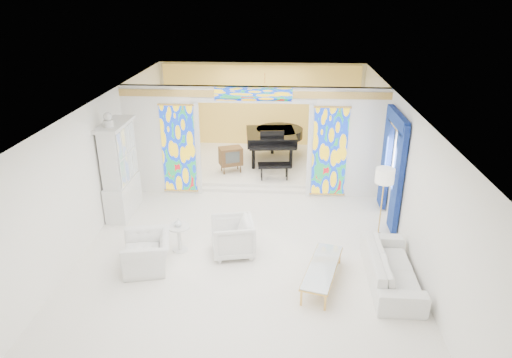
# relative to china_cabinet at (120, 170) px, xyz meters

# --- Properties ---
(floor) EXTENTS (12.00, 12.00, 0.00)m
(floor) POSITION_rel_china_cabinet_xyz_m (3.22, -0.60, -1.17)
(floor) COLOR white
(floor) RESTS_ON ground
(ceiling) EXTENTS (7.00, 12.00, 0.02)m
(ceiling) POSITION_rel_china_cabinet_xyz_m (3.22, -0.60, 1.83)
(ceiling) COLOR white
(ceiling) RESTS_ON wall_back
(wall_back) EXTENTS (7.00, 0.02, 3.00)m
(wall_back) POSITION_rel_china_cabinet_xyz_m (3.22, 5.40, 0.33)
(wall_back) COLOR white
(wall_back) RESTS_ON floor
(wall_left) EXTENTS (0.02, 12.00, 3.00)m
(wall_left) POSITION_rel_china_cabinet_xyz_m (-0.28, -0.60, 0.33)
(wall_left) COLOR white
(wall_left) RESTS_ON floor
(wall_right) EXTENTS (0.02, 12.00, 3.00)m
(wall_right) POSITION_rel_china_cabinet_xyz_m (6.72, -0.60, 0.33)
(wall_right) COLOR white
(wall_right) RESTS_ON floor
(partition_wall) EXTENTS (7.00, 0.22, 3.00)m
(partition_wall) POSITION_rel_china_cabinet_xyz_m (3.22, 1.40, 0.48)
(partition_wall) COLOR white
(partition_wall) RESTS_ON floor
(stained_glass_left) EXTENTS (0.90, 0.04, 2.40)m
(stained_glass_left) POSITION_rel_china_cabinet_xyz_m (1.19, 1.29, 0.13)
(stained_glass_left) COLOR gold
(stained_glass_left) RESTS_ON partition_wall
(stained_glass_right) EXTENTS (0.90, 0.04, 2.40)m
(stained_glass_right) POSITION_rel_china_cabinet_xyz_m (5.25, 1.29, 0.13)
(stained_glass_right) COLOR gold
(stained_glass_right) RESTS_ON partition_wall
(stained_glass_transom) EXTENTS (2.00, 0.04, 0.34)m
(stained_glass_transom) POSITION_rel_china_cabinet_xyz_m (3.22, 1.29, 1.65)
(stained_glass_transom) COLOR gold
(stained_glass_transom) RESTS_ON partition_wall
(alcove_platform) EXTENTS (6.80, 3.80, 0.18)m
(alcove_platform) POSITION_rel_china_cabinet_xyz_m (3.22, 3.50, -1.08)
(alcove_platform) COLOR white
(alcove_platform) RESTS_ON floor
(gold_curtain_back) EXTENTS (6.70, 0.10, 2.90)m
(gold_curtain_back) POSITION_rel_china_cabinet_xyz_m (3.22, 5.28, 0.33)
(gold_curtain_back) COLOR #ECCB52
(gold_curtain_back) RESTS_ON wall_back
(chandelier) EXTENTS (0.48, 0.48, 0.30)m
(chandelier) POSITION_rel_china_cabinet_xyz_m (3.42, 3.40, 1.38)
(chandelier) COLOR gold
(chandelier) RESTS_ON ceiling
(blue_drapes) EXTENTS (0.14, 1.85, 2.65)m
(blue_drapes) POSITION_rel_china_cabinet_xyz_m (6.62, 0.10, 0.41)
(blue_drapes) COLOR navy
(blue_drapes) RESTS_ON wall_right
(china_cabinet) EXTENTS (0.56, 1.46, 2.72)m
(china_cabinet) POSITION_rel_china_cabinet_xyz_m (0.00, 0.00, 0.00)
(china_cabinet) COLOR silver
(china_cabinet) RESTS_ON floor
(armchair_left) EXTENTS (1.16, 1.26, 0.70)m
(armchair_left) POSITION_rel_china_cabinet_xyz_m (1.29, -2.39, -0.82)
(armchair_left) COLOR silver
(armchair_left) RESTS_ON floor
(armchair_right) EXTENTS (1.05, 1.03, 0.81)m
(armchair_right) POSITION_rel_china_cabinet_xyz_m (2.97, -1.76, -0.77)
(armchair_right) COLOR white
(armchair_right) RESTS_ON floor
(sofa) EXTENTS (0.91, 2.26, 0.66)m
(sofa) POSITION_rel_china_cabinet_xyz_m (6.17, -2.61, -0.84)
(sofa) COLOR silver
(sofa) RESTS_ON floor
(side_table) EXTENTS (0.55, 0.55, 0.60)m
(side_table) POSITION_rel_china_cabinet_xyz_m (1.80, -1.71, -0.78)
(side_table) COLOR silver
(side_table) RESTS_ON floor
(vase) EXTENTS (0.18, 0.18, 0.17)m
(vase) POSITION_rel_china_cabinet_xyz_m (1.80, -1.71, -0.48)
(vase) COLOR white
(vase) RESTS_ON side_table
(coffee_table) EXTENTS (0.96, 1.79, 0.38)m
(coffee_table) POSITION_rel_china_cabinet_xyz_m (4.82, -2.73, -0.82)
(coffee_table) COLOR silver
(coffee_table) RESTS_ON floor
(floor_lamp) EXTENTS (0.44, 0.44, 1.69)m
(floor_lamp) POSITION_rel_china_cabinet_xyz_m (6.25, -0.83, 0.27)
(floor_lamp) COLOR gold
(floor_lamp) RESTS_ON floor
(grand_piano) EXTENTS (1.94, 3.01, 1.15)m
(grand_piano) POSITION_rel_china_cabinet_xyz_m (3.74, 3.72, -0.21)
(grand_piano) COLOR black
(grand_piano) RESTS_ON alcove_platform
(tv_console) EXTENTS (0.78, 0.66, 0.77)m
(tv_console) POSITION_rel_china_cabinet_xyz_m (2.45, 2.52, -0.49)
(tv_console) COLOR brown
(tv_console) RESTS_ON alcove_platform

